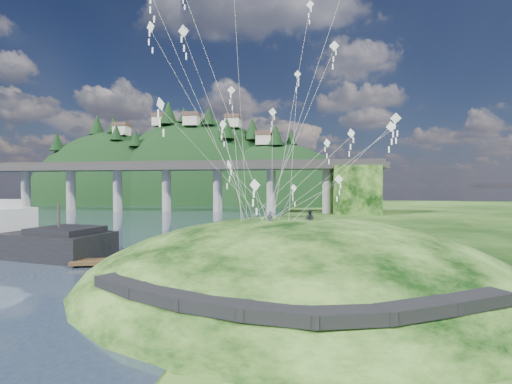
# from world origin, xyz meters

# --- Properties ---
(ground) EXTENTS (320.00, 320.00, 0.00)m
(ground) POSITION_xyz_m (0.00, 0.00, 0.00)
(ground) COLOR black
(ground) RESTS_ON ground
(grass_hill) EXTENTS (36.00, 32.00, 13.00)m
(grass_hill) POSITION_xyz_m (8.00, 2.00, -1.50)
(grass_hill) COLOR black
(grass_hill) RESTS_ON ground
(footpath) EXTENTS (22.29, 5.84, 0.83)m
(footpath) POSITION_xyz_m (7.46, -9.74, 2.08)
(footpath) COLOR black
(footpath) RESTS_ON ground
(bridge) EXTENTS (160.00, 11.00, 15.00)m
(bridge) POSITION_xyz_m (-26.46, 70.07, 9.70)
(bridge) COLOR #2D2B2B
(bridge) RESTS_ON ground
(far_ridge) EXTENTS (153.00, 70.00, 94.50)m
(far_ridge) POSITION_xyz_m (-43.58, 122.17, -7.44)
(far_ridge) COLOR black
(far_ridge) RESTS_ON ground
(work_barge) EXTENTS (23.14, 9.87, 7.85)m
(work_barge) POSITION_xyz_m (-23.51, 7.74, 1.97)
(work_barge) COLOR black
(work_barge) RESTS_ON ground
(wooden_dock) EXTENTS (13.11, 5.72, 0.93)m
(wooden_dock) POSITION_xyz_m (-6.74, 5.02, 0.41)
(wooden_dock) COLOR #3C2A18
(wooden_dock) RESTS_ON ground
(kite_flyers) EXTENTS (3.74, 1.20, 1.60)m
(kite_flyers) POSITION_xyz_m (8.04, 0.59, 5.72)
(kite_flyers) COLOR #242731
(kite_flyers) RESTS_ON ground
(kite_swarm) EXTENTS (19.57, 16.82, 21.88)m
(kite_swarm) POSITION_xyz_m (5.65, 1.61, 15.28)
(kite_swarm) COLOR white
(kite_swarm) RESTS_ON ground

